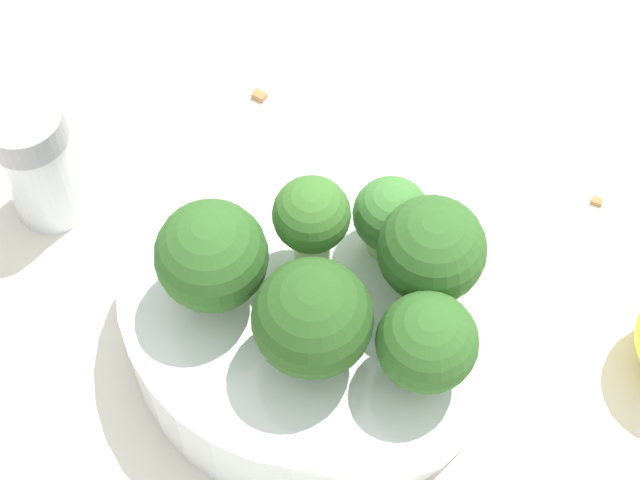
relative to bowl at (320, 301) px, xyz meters
The scene contains 11 objects.
ground_plane 0.03m from the bowl, ahead, with size 3.00×3.00×0.00m, color silver.
bowl is the anchor object (origin of this frame).
broccoli_floret_0 0.07m from the bowl, 103.92° to the right, with size 0.05×0.05×0.06m.
broccoli_floret_1 0.07m from the bowl, 53.50° to the left, with size 0.05×0.05×0.06m.
broccoli_floret_2 0.06m from the bowl, 85.91° to the left, with size 0.03×0.03×0.04m.
broccoli_floret_3 0.07m from the bowl, 30.84° to the right, with size 0.05×0.05×0.06m.
broccoli_floret_4 0.06m from the bowl, 159.33° to the right, with size 0.03×0.03×0.05m.
broccoli_floret_5 0.08m from the bowl, 15.32° to the left, with size 0.04×0.04×0.05m.
pepper_shaker 0.15m from the bowl, 143.55° to the right, with size 0.04×0.04×0.07m.
almond_crumb_0 0.16m from the bowl, 90.78° to the left, with size 0.01×0.00×0.01m, color olive.
almond_crumb_1 0.15m from the bowl, 166.93° to the left, with size 0.01×0.01×0.01m, color olive.
Camera 1 is at (0.21, -0.10, 0.46)m, focal length 60.00 mm.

